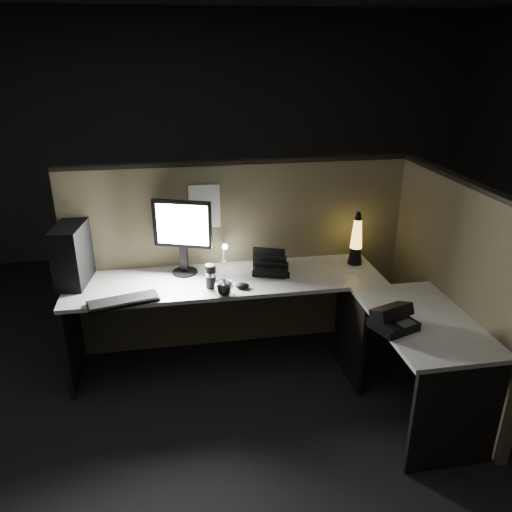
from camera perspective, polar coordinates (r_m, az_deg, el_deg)
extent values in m
plane|color=black|center=(3.57, 0.50, -17.18)|extent=(6.00, 6.00, 0.00)
plane|color=#282623|center=(5.80, -4.93, 13.21)|extent=(6.00, 0.00, 6.00)
cube|color=brown|center=(3.97, -1.87, -0.17)|extent=(2.66, 0.06, 1.50)
cube|color=brown|center=(3.68, 21.10, -3.70)|extent=(0.06, 1.66, 1.50)
cube|color=#ABA7A1|center=(3.67, -3.45, -2.79)|extent=(2.30, 0.60, 0.03)
cube|color=#ABA7A1|center=(3.31, 18.61, -7.02)|extent=(0.60, 1.00, 0.03)
cube|color=black|center=(3.91, -20.21, -8.69)|extent=(0.03, 0.55, 0.70)
cube|color=black|center=(3.18, 21.87, -16.91)|extent=(0.55, 0.03, 0.70)
cube|color=black|center=(3.77, 10.62, -8.71)|extent=(0.03, 0.55, 0.70)
cube|color=black|center=(3.76, -20.20, 0.24)|extent=(0.24, 0.43, 0.43)
cylinder|color=black|center=(3.78, -8.11, -1.82)|extent=(0.19, 0.19, 0.02)
cube|color=black|center=(3.76, -8.22, -0.15)|extent=(0.06, 0.06, 0.21)
cube|color=black|center=(3.66, -8.44, 3.64)|extent=(0.42, 0.18, 0.35)
cube|color=white|center=(3.64, -8.43, 3.54)|extent=(0.36, 0.13, 0.30)
cube|color=black|center=(3.43, -14.93, -5.01)|extent=(0.49, 0.26, 0.02)
ellipsoid|color=black|center=(3.51, -1.59, -3.41)|extent=(0.12, 0.09, 0.04)
cube|color=white|center=(3.92, -3.71, -0.66)|extent=(0.04, 0.05, 0.03)
cylinder|color=white|center=(3.88, -3.75, 0.63)|extent=(0.01, 0.01, 0.16)
cylinder|color=white|center=(3.80, -3.69, 1.47)|extent=(0.01, 0.11, 0.01)
sphere|color=white|center=(3.74, -3.58, 1.06)|extent=(0.04, 0.04, 0.04)
cube|color=black|center=(3.75, 1.68, -1.53)|extent=(0.30, 0.29, 0.05)
cube|color=black|center=(3.70, 1.80, -1.19)|extent=(0.24, 0.10, 0.09)
cube|color=black|center=(3.79, 1.48, 0.00)|extent=(0.24, 0.10, 0.17)
cone|color=black|center=(3.97, 11.26, 0.07)|extent=(0.11, 0.11, 0.13)
cone|color=yellow|center=(3.90, 11.46, 2.50)|extent=(0.09, 0.09, 0.23)
sphere|color=brown|center=(3.93, 11.38, 1.52)|extent=(0.05, 0.05, 0.05)
sphere|color=brown|center=(3.90, 11.47, 2.65)|extent=(0.03, 0.03, 0.03)
cone|color=black|center=(3.86, 11.62, 4.51)|extent=(0.06, 0.06, 0.06)
cylinder|color=black|center=(3.50, -5.19, -2.31)|extent=(0.08, 0.08, 0.17)
imported|color=silver|center=(3.41, -3.72, -3.71)|extent=(0.14, 0.14, 0.10)
sphere|color=yellow|center=(4.10, 11.16, 0.54)|extent=(0.06, 0.06, 0.06)
cube|color=white|center=(3.77, -5.89, 5.63)|extent=(0.23, 0.00, 0.33)
cube|color=black|center=(3.13, 15.42, -7.54)|extent=(0.30, 0.28, 0.05)
cube|color=black|center=(3.14, 15.22, -6.17)|extent=(0.28, 0.21, 0.11)
cube|color=black|center=(3.05, 14.62, -7.67)|extent=(0.11, 0.19, 0.04)
cube|color=#3F3F42|center=(3.12, 16.60, -7.24)|extent=(0.13, 0.13, 0.00)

